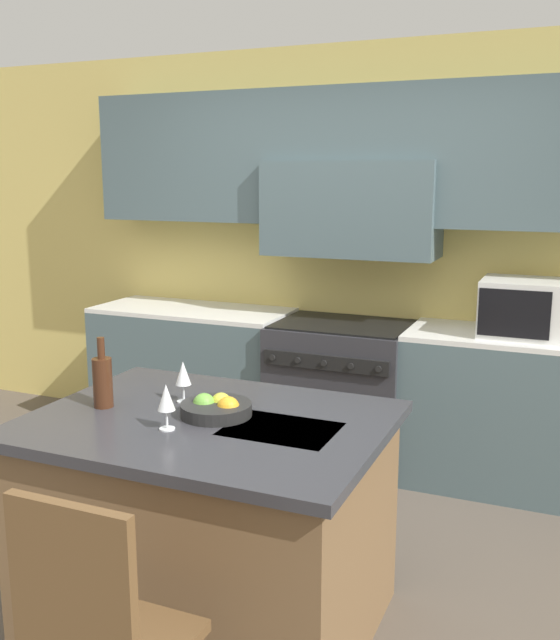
% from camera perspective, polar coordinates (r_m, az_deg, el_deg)
% --- Properties ---
extents(ground_plane, '(10.00, 10.00, 0.00)m').
position_cam_1_polar(ground_plane, '(3.53, -3.94, -20.40)').
color(ground_plane, brown).
extents(back_cabinetry, '(10.00, 0.46, 2.70)m').
position_cam_1_polar(back_cabinetry, '(4.75, 6.21, 8.29)').
color(back_cabinetry, '#DBC166').
rests_on(back_cabinetry, ground_plane).
extents(back_counter, '(3.62, 0.62, 0.94)m').
position_cam_1_polar(back_counter, '(4.72, 5.03, -5.68)').
color(back_counter, '#4C6066').
rests_on(back_counter, ground_plane).
extents(range_stove, '(0.87, 0.70, 0.93)m').
position_cam_1_polar(range_stove, '(4.70, 4.95, -5.81)').
color(range_stove, '#2D2D33').
rests_on(range_stove, ground_plane).
extents(microwave, '(0.49, 0.43, 0.33)m').
position_cam_1_polar(microwave, '(4.36, 19.03, 0.92)').
color(microwave, silver).
rests_on(microwave, back_counter).
extents(kitchen_island, '(1.42, 1.08, 0.91)m').
position_cam_1_polar(kitchen_island, '(3.08, -5.62, -15.73)').
color(kitchen_island, brown).
rests_on(kitchen_island, ground_plane).
extents(island_chair, '(0.42, 0.40, 1.02)m').
position_cam_1_polar(island_chair, '(2.29, -14.30, -23.25)').
color(island_chair, brown).
rests_on(island_chair, ground_plane).
extents(wine_bottle, '(0.08, 0.08, 0.30)m').
position_cam_1_polar(wine_bottle, '(3.08, -14.01, -4.73)').
color(wine_bottle, '#422314').
rests_on(wine_bottle, kitchen_island).
extents(wine_glass_near, '(0.07, 0.07, 0.18)m').
position_cam_1_polar(wine_glass_near, '(2.75, -9.09, -6.25)').
color(wine_glass_near, white).
rests_on(wine_glass_near, kitchen_island).
extents(wine_glass_far, '(0.07, 0.07, 0.18)m').
position_cam_1_polar(wine_glass_far, '(3.07, -7.75, -4.35)').
color(wine_glass_far, white).
rests_on(wine_glass_far, kitchen_island).
extents(fruit_bowl, '(0.29, 0.29, 0.09)m').
position_cam_1_polar(fruit_bowl, '(2.92, -5.10, -7.02)').
color(fruit_bowl, black).
rests_on(fruit_bowl, kitchen_island).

